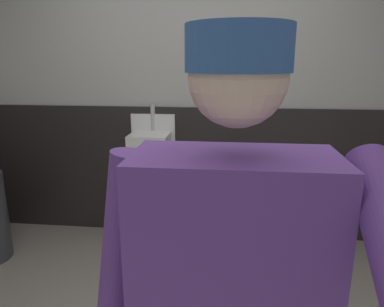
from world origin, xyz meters
The scene contains 3 objects.
wall_back centered at (0.00, 1.67, 1.30)m, with size 4.67×0.12×2.59m, color #B2B2AD.
wainscot_band_back centered at (0.00, 1.60, 0.61)m, with size 4.07×0.03×1.21m, color black.
urinal_solo centered at (-0.38, 1.46, 0.78)m, with size 0.40×0.34×1.24m.
Camera 1 is at (0.31, -1.51, 1.61)m, focal length 32.99 mm.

